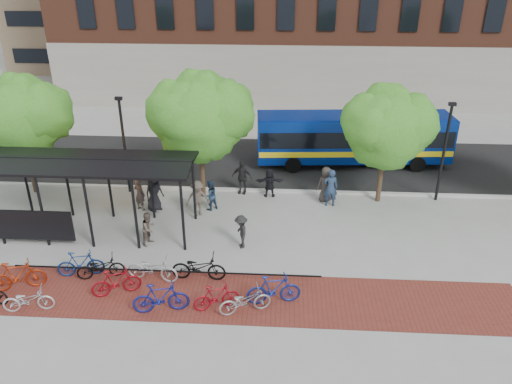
# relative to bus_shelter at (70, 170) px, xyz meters

# --- Properties ---
(ground) EXTENTS (160.00, 160.00, 0.00)m
(ground) POSITION_rel_bus_shelter_xyz_m (8.13, 0.48, -3.00)
(ground) COLOR #9E9E99
(ground) RESTS_ON ground
(asphalt_street) EXTENTS (160.00, 8.00, 0.01)m
(asphalt_street) POSITION_rel_bus_shelter_xyz_m (8.13, 8.48, -2.99)
(asphalt_street) COLOR black
(asphalt_street) RESTS_ON ground
(curb) EXTENTS (160.00, 0.25, 0.12)m
(curb) POSITION_rel_bus_shelter_xyz_m (8.13, 4.48, -2.94)
(curb) COLOR #B7B7B2
(curb) RESTS_ON ground
(brick_strip) EXTENTS (24.00, 3.00, 0.01)m
(brick_strip) POSITION_rel_bus_shelter_xyz_m (6.13, -4.52, -3.00)
(brick_strip) COLOR maroon
(brick_strip) RESTS_ON ground
(bike_rack_rail) EXTENTS (12.00, 0.05, 0.95)m
(bike_rack_rail) POSITION_rel_bus_shelter_xyz_m (4.83, -3.62, -3.00)
(bike_rack_rail) COLOR black
(bike_rack_rail) RESTS_ON ground
(bus_shelter) EXTENTS (10.60, 3.07, 3.60)m
(bus_shelter) POSITION_rel_bus_shelter_xyz_m (0.00, 0.00, 0.00)
(bus_shelter) COLOR black
(bus_shelter) RESTS_ON ground
(tree_a) EXTENTS (4.90, 4.00, 6.18)m
(tree_a) POSITION_rel_bus_shelter_xyz_m (-3.77, 3.83, 1.24)
(tree_a) COLOR #382619
(tree_a) RESTS_ON ground
(tree_b) EXTENTS (5.15, 4.20, 6.47)m
(tree_b) POSITION_rel_bus_shelter_xyz_m (5.23, 3.83, 1.46)
(tree_b) COLOR #382619
(tree_b) RESTS_ON ground
(tree_c) EXTENTS (4.66, 3.80, 5.92)m
(tree_c) POSITION_rel_bus_shelter_xyz_m (14.22, 3.83, 1.06)
(tree_c) COLOR #382619
(tree_c) RESTS_ON ground
(lamp_post_left) EXTENTS (0.35, 0.20, 5.12)m
(lamp_post_left) POSITION_rel_bus_shelter_xyz_m (1.13, 4.08, -0.25)
(lamp_post_left) COLOR black
(lamp_post_left) RESTS_ON ground
(lamp_post_right) EXTENTS (0.35, 0.20, 5.12)m
(lamp_post_right) POSITION_rel_bus_shelter_xyz_m (17.13, 4.08, -0.25)
(lamp_post_right) COLOR black
(lamp_post_right) RESTS_ON ground
(bus) EXTENTS (11.37, 3.31, 3.03)m
(bus) POSITION_rel_bus_shelter_xyz_m (13.30, 8.60, -1.26)
(bus) COLOR navy
(bus) RESTS_ON ground
(bike_1) EXTENTS (2.12, 1.19, 1.23)m
(bike_1) POSITION_rel_bus_shelter_xyz_m (-0.61, -4.49, -2.39)
(bike_1) COLOR #9B2A0E
(bike_1) RESTS_ON ground
(bike_2) EXTENTS (1.87, 0.94, 0.94)m
(bike_2) POSITION_rel_bus_shelter_xyz_m (0.36, -5.67, -2.53)
(bike_2) COLOR #B8B8BB
(bike_2) RESTS_ON ground
(bike_3) EXTENTS (1.89, 0.89, 1.09)m
(bike_3) POSITION_rel_bus_shelter_xyz_m (1.43, -3.49, -2.45)
(bike_3) COLOR navy
(bike_3) RESTS_ON ground
(bike_4) EXTENTS (1.92, 1.11, 0.96)m
(bike_4) POSITION_rel_bus_shelter_xyz_m (2.24, -3.57, -2.52)
(bike_4) COLOR black
(bike_4) RESTS_ON ground
(bike_5) EXTENTS (1.89, 1.17, 1.10)m
(bike_5) POSITION_rel_bus_shelter_xyz_m (3.19, -4.57, -2.45)
(bike_5) COLOR maroon
(bike_5) RESTS_ON ground
(bike_6) EXTENTS (2.13, 0.98, 1.08)m
(bike_6) POSITION_rel_bus_shelter_xyz_m (4.31, -3.61, -2.46)
(bike_6) COLOR silver
(bike_6) RESTS_ON ground
(bike_7) EXTENTS (2.07, 0.96, 1.20)m
(bike_7) POSITION_rel_bus_shelter_xyz_m (5.08, -5.45, -2.40)
(bike_7) COLOR navy
(bike_7) RESTS_ON ground
(bike_8) EXTENTS (2.12, 0.75, 1.11)m
(bike_8) POSITION_rel_bus_shelter_xyz_m (6.09, -3.44, -2.44)
(bike_8) COLOR black
(bike_8) RESTS_ON ground
(bike_9) EXTENTS (1.74, 1.04, 1.01)m
(bike_9) POSITION_rel_bus_shelter_xyz_m (7.00, -5.15, -2.49)
(bike_9) COLOR maroon
(bike_9) RESTS_ON ground
(bike_10) EXTENTS (2.01, 1.27, 1.00)m
(bike_10) POSITION_rel_bus_shelter_xyz_m (8.04, -5.29, -2.50)
(bike_10) COLOR #969698
(bike_10) RESTS_ON ground
(bike_11) EXTENTS (2.07, 0.93, 1.20)m
(bike_11) POSITION_rel_bus_shelter_xyz_m (9.04, -4.72, -2.40)
(bike_11) COLOR navy
(bike_11) RESTS_ON ground
(pedestrian_0) EXTENTS (1.09, 1.14, 1.97)m
(pedestrian_0) POSITION_rel_bus_shelter_xyz_m (2.99, 2.12, -2.01)
(pedestrian_0) COLOR black
(pedestrian_0) RESTS_ON ground
(pedestrian_1) EXTENTS (0.73, 0.64, 1.69)m
(pedestrian_1) POSITION_rel_bus_shelter_xyz_m (2.27, 2.12, -2.16)
(pedestrian_1) COLOR #443B37
(pedestrian_1) RESTS_ON ground
(pedestrian_2) EXTENTS (0.95, 0.92, 1.54)m
(pedestrian_2) POSITION_rel_bus_shelter_xyz_m (5.71, 2.34, -2.23)
(pedestrian_2) COLOR #1F3149
(pedestrian_2) RESTS_ON ground
(pedestrian_3) EXTENTS (1.33, 1.04, 1.81)m
(pedestrian_3) POSITION_rel_bus_shelter_xyz_m (5.21, 1.71, -2.09)
(pedestrian_3) COLOR #51463C
(pedestrian_3) RESTS_ON ground
(pedestrian_4) EXTENTS (1.13, 0.65, 1.82)m
(pedestrian_4) POSITION_rel_bus_shelter_xyz_m (7.11, 4.28, -2.09)
(pedestrian_4) COLOR black
(pedestrian_4) RESTS_ON ground
(pedestrian_5) EXTENTS (1.48, 0.57, 1.56)m
(pedestrian_5) POSITION_rel_bus_shelter_xyz_m (8.57, 3.95, -2.22)
(pedestrian_5) COLOR black
(pedestrian_5) RESTS_ON ground
(pedestrian_6) EXTENTS (1.05, 0.85, 1.85)m
(pedestrian_6) POSITION_rel_bus_shelter_xyz_m (11.42, 3.63, -2.07)
(pedestrian_6) COLOR #38302D
(pedestrian_6) RESTS_ON ground
(pedestrian_7) EXTENTS (0.74, 0.52, 1.96)m
(pedestrian_7) POSITION_rel_bus_shelter_xyz_m (11.62, 3.12, -2.02)
(pedestrian_7) COLOR navy
(pedestrian_7) RESTS_ON ground
(pedestrian_8) EXTENTS (0.83, 0.91, 1.52)m
(pedestrian_8) POSITION_rel_bus_shelter_xyz_m (3.52, -0.98, -2.24)
(pedestrian_8) COLOR brown
(pedestrian_8) RESTS_ON ground
(pedestrian_9) EXTENTS (0.83, 1.11, 1.53)m
(pedestrian_9) POSITION_rel_bus_shelter_xyz_m (7.54, -1.02, -2.24)
(pedestrian_9) COLOR black
(pedestrian_9) RESTS_ON ground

